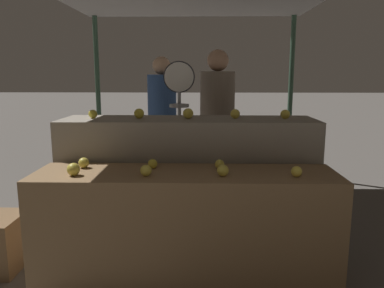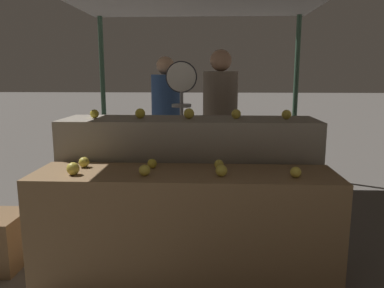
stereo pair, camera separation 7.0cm
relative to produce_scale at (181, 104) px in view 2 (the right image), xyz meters
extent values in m
plane|color=#59544F|center=(0.11, -1.23, -1.22)|extent=(60.00, 60.00, 0.00)
cylinder|color=#33513D|center=(-1.32, 1.79, -0.04)|extent=(0.07, 0.07, 2.35)
cylinder|color=#33513D|center=(1.55, 1.79, -0.04)|extent=(0.07, 0.07, 2.35)
cube|color=olive|center=(0.11, -1.23, -0.81)|extent=(2.17, 0.55, 0.83)
cube|color=gray|center=(0.11, -0.63, -0.65)|extent=(2.17, 0.55, 1.15)
sphere|color=gold|center=(-0.65, -1.34, -0.34)|extent=(0.09, 0.09, 0.09)
sphere|color=gold|center=(-0.15, -1.34, -0.35)|extent=(0.08, 0.08, 0.08)
sphere|color=gold|center=(0.37, -1.33, -0.35)|extent=(0.08, 0.08, 0.08)
sphere|color=yellow|center=(0.87, -1.34, -0.35)|extent=(0.07, 0.07, 0.07)
sphere|color=gold|center=(-0.65, -1.13, -0.35)|extent=(0.08, 0.08, 0.08)
sphere|color=gold|center=(-0.13, -1.13, -0.35)|extent=(0.07, 0.07, 0.07)
sphere|color=gold|center=(0.36, -1.13, -0.35)|extent=(0.07, 0.07, 0.07)
sphere|color=gold|center=(-0.71, -0.64, -0.04)|extent=(0.08, 0.08, 0.08)
sphere|color=gold|center=(-0.31, -0.64, -0.03)|extent=(0.09, 0.09, 0.09)
sphere|color=yellow|center=(0.11, -0.64, -0.03)|extent=(0.09, 0.09, 0.09)
sphere|color=yellow|center=(0.51, -0.63, -0.03)|extent=(0.08, 0.08, 0.08)
sphere|color=yellow|center=(0.94, -0.64, -0.03)|extent=(0.08, 0.08, 0.08)
cylinder|color=#99999E|center=(0.00, 0.01, -0.46)|extent=(0.04, 0.04, 1.52)
cylinder|color=black|center=(0.00, 0.01, 0.27)|extent=(0.32, 0.01, 0.32)
cylinder|color=silver|center=(0.00, -0.01, 0.27)|extent=(0.29, 0.02, 0.29)
cylinder|color=#99999E|center=(0.00, -0.01, 0.06)|extent=(0.01, 0.01, 0.14)
cylinder|color=#99999E|center=(0.00, -0.01, -0.01)|extent=(0.20, 0.20, 0.03)
cube|color=#2D2D38|center=(0.40, 0.35, -0.81)|extent=(0.29, 0.18, 0.83)
cylinder|color=#756656|center=(0.40, 0.35, -0.03)|extent=(0.39, 0.39, 0.72)
sphere|color=tan|center=(0.40, 0.35, 0.45)|extent=(0.23, 0.23, 0.23)
cube|color=#2D2D38|center=(-0.28, 1.05, -0.81)|extent=(0.32, 0.27, 0.81)
cylinder|color=#2D4C84|center=(-0.28, 1.05, -0.06)|extent=(0.49, 0.49, 0.71)
sphere|color=tan|center=(-0.28, 1.05, 0.41)|extent=(0.23, 0.23, 0.23)
camera|label=1|loc=(0.22, -3.82, 0.30)|focal=35.00mm
camera|label=2|loc=(0.29, -3.82, 0.30)|focal=35.00mm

